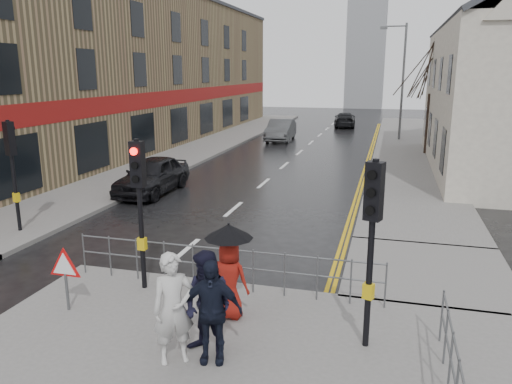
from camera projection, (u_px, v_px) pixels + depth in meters
The scene contains 22 objects.
ground at pixel (133, 296), 11.26m from camera, with size 120.00×120.00×0.00m, color black.
left_pavement at pixel (212, 143), 34.47m from camera, with size 4.00×44.00×0.14m, color #605E5B.
right_pavement at pixel (407, 146), 33.04m from camera, with size 4.00×40.00×0.14m, color #605E5B.
pavement_bridge_right at pixel (427, 272), 12.41m from camera, with size 4.00×4.20×0.14m, color #605E5B.
building_left_terrace at pixel (129, 70), 33.76m from camera, with size 8.00×42.00×10.00m, color #8B7750.
church_tower at pixel (367, 40), 66.90m from camera, with size 5.00×5.00×18.00m, color gray.
traffic_signal_near_left at pixel (139, 188), 10.82m from camera, with size 0.28×0.27×3.40m.
traffic_signal_near_right at pixel (372, 222), 8.42m from camera, with size 0.34×0.33×3.40m.
traffic_signal_far_left at pixel (12, 156), 14.90m from camera, with size 0.34×0.33×3.40m.
guard_railing_front at pixel (222, 259), 11.13m from camera, with size 7.14×0.04×1.00m.
guard_railing_side at pixel (458, 378), 6.83m from camera, with size 0.04×4.54×1.00m.
warning_sign at pixel (65, 269), 10.09m from camera, with size 0.80×0.07×1.35m.
street_lamp at pixel (401, 74), 34.93m from camera, with size 1.83×0.25×8.00m.
tree_near at pixel (432, 67), 28.78m from camera, with size 2.40×2.40×6.58m.
tree_far at pixel (431, 78), 36.32m from camera, with size 2.40×2.40×5.64m.
pedestrian_a at pixel (173, 309), 8.27m from camera, with size 0.70×0.46×1.93m, color #B9B8B5.
pedestrian_b at pixel (208, 305), 8.44m from camera, with size 0.92×0.71×1.89m, color black.
pedestrian_with_umbrella at pixel (229, 266), 9.75m from camera, with size 0.96×0.96×1.94m.
pedestrian_d at pixel (211, 311), 8.31m from camera, with size 1.06×0.44×1.81m, color black.
car_parked at pixel (152, 175), 20.57m from camera, with size 1.77×4.41×1.50m, color black.
car_mid at pixel (281, 130), 36.11m from camera, with size 1.63×4.68×1.54m, color #414345.
car_far at pixel (345, 120), 44.96m from camera, with size 1.83×4.51×1.31m, color black.
Camera 1 is at (5.41, -9.30, 4.94)m, focal length 35.00 mm.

